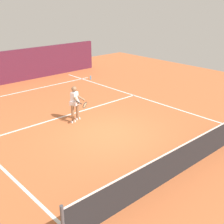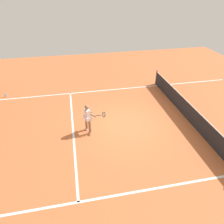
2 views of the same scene
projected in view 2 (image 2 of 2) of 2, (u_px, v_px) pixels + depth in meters
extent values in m
plane|color=#C66638|center=(124.00, 124.00, 11.18)|extent=(25.66, 25.66, 0.00)
cube|color=white|center=(73.00, 130.00, 10.73)|extent=(8.36, 0.10, 0.01)
cube|color=white|center=(109.00, 90.00, 14.63)|extent=(0.10, 17.74, 0.01)
cube|color=white|center=(152.00, 189.00, 7.73)|extent=(0.10, 17.74, 0.01)
cylinder|color=#4C4C51|center=(156.00, 77.00, 15.19)|extent=(0.08, 0.08, 1.06)
cube|color=#232326|center=(186.00, 110.00, 11.52)|extent=(8.88, 0.02, 0.94)
cube|color=white|center=(188.00, 102.00, 11.26)|extent=(8.88, 0.02, 0.04)
cylinder|color=#8C6647|center=(87.00, 123.00, 10.58)|extent=(0.13, 0.13, 0.78)
cylinder|color=#8C6647|center=(90.00, 127.00, 10.32)|extent=(0.13, 0.13, 0.78)
cube|color=white|center=(87.00, 129.00, 10.77)|extent=(0.20, 0.10, 0.08)
cube|color=white|center=(90.00, 133.00, 10.51)|extent=(0.20, 0.10, 0.08)
cube|color=white|center=(87.00, 114.00, 10.10)|extent=(0.37, 0.30, 0.52)
cube|color=white|center=(88.00, 118.00, 10.21)|extent=(0.47, 0.40, 0.20)
sphere|color=#8C6647|center=(87.00, 107.00, 9.89)|extent=(0.22, 0.22, 0.22)
cylinder|color=#8C6647|center=(89.00, 112.00, 10.27)|extent=(0.41, 0.40, 0.37)
cylinder|color=#8C6647|center=(91.00, 114.00, 10.05)|extent=(0.12, 0.48, 0.37)
cylinder|color=black|center=(98.00, 115.00, 10.06)|extent=(0.14, 0.29, 0.14)
torus|color=black|center=(104.00, 115.00, 10.23)|extent=(0.31, 0.21, 0.28)
cylinder|color=beige|center=(104.00, 115.00, 10.23)|extent=(0.26, 0.17, 0.23)
cylinder|color=#4C9EE5|center=(6.00, 95.00, 13.70)|extent=(0.07, 0.07, 0.24)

